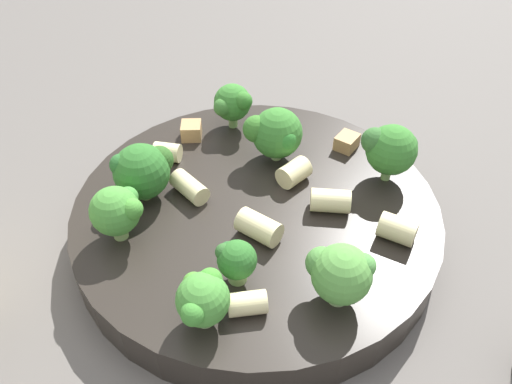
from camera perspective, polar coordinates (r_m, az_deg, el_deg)
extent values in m
plane|color=#5B5651|center=(0.37, 0.00, -4.48)|extent=(2.00, 2.00, 0.00)
cylinder|color=#28231E|center=(0.36, 0.00, -2.89)|extent=(0.26, 0.26, 0.03)
cylinder|color=white|center=(0.36, 0.00, -1.56)|extent=(0.23, 0.23, 0.01)
torus|color=#28231E|center=(0.35, 0.00, -1.45)|extent=(0.26, 0.26, 0.00)
cylinder|color=#84AD60|center=(0.43, -2.65, 8.29)|extent=(0.01, 0.01, 0.01)
sphere|color=#387A2D|center=(0.42, -2.72, 10.19)|extent=(0.03, 0.03, 0.03)
sphere|color=#3A732F|center=(0.41, -3.82, 9.65)|extent=(0.01, 0.01, 0.01)
sphere|color=#36772A|center=(0.41, -1.48, 10.35)|extent=(0.02, 0.02, 0.02)
cylinder|color=#84AD60|center=(0.38, 14.71, 2.38)|extent=(0.01, 0.01, 0.01)
sphere|color=#387A2D|center=(0.37, 15.22, 4.68)|extent=(0.04, 0.04, 0.04)
sphere|color=#346F2E|center=(0.37, 16.69, 5.20)|extent=(0.02, 0.02, 0.02)
sphere|color=#36692F|center=(0.36, 13.39, 5.72)|extent=(0.02, 0.02, 0.02)
cylinder|color=#93B766|center=(0.34, -15.30, -4.15)|extent=(0.01, 0.01, 0.01)
sphere|color=#478E38|center=(0.33, -15.82, -2.11)|extent=(0.03, 0.03, 0.03)
sphere|color=#439139|center=(0.33, -14.42, -0.53)|extent=(0.01, 0.01, 0.01)
sphere|color=#479234|center=(0.32, -14.02, -1.92)|extent=(0.01, 0.01, 0.01)
cylinder|color=#9EC175|center=(0.29, -5.87, -13.88)|extent=(0.01, 0.01, 0.01)
sphere|color=#478E38|center=(0.27, -6.09, -12.11)|extent=(0.03, 0.03, 0.03)
sphere|color=#42902F|center=(0.27, -5.27, -10.02)|extent=(0.01, 0.01, 0.01)
sphere|color=#4A9031|center=(0.28, -7.15, -10.25)|extent=(0.01, 0.01, 0.01)
sphere|color=#3E8731|center=(0.26, -7.20, -13.62)|extent=(0.01, 0.01, 0.01)
cylinder|color=#9EC175|center=(0.39, 2.34, 4.56)|extent=(0.01, 0.01, 0.01)
sphere|color=#387A2D|center=(0.38, 2.42, 6.75)|extent=(0.04, 0.04, 0.04)
sphere|color=#307E2D|center=(0.37, 3.38, 6.08)|extent=(0.02, 0.02, 0.02)
sphere|color=#397629|center=(0.38, 0.03, 7.22)|extent=(0.02, 0.02, 0.02)
cylinder|color=#84AD60|center=(0.36, -12.54, 0.14)|extent=(0.01, 0.01, 0.01)
sphere|color=#2D6B28|center=(0.35, -12.95, 2.29)|extent=(0.04, 0.04, 0.04)
sphere|color=#2E5C22|center=(0.36, -10.98, 3.63)|extent=(0.02, 0.02, 0.02)
sphere|color=#28612A|center=(0.35, -15.18, 3.02)|extent=(0.02, 0.02, 0.02)
cylinder|color=#9EC175|center=(0.30, -2.13, -9.33)|extent=(0.01, 0.01, 0.01)
sphere|color=#2D6B28|center=(0.29, -2.19, -7.75)|extent=(0.02, 0.02, 0.02)
sphere|color=#2F612A|center=(0.29, -3.70, -6.87)|extent=(0.01, 0.01, 0.01)
sphere|color=#275E2A|center=(0.29, -3.20, -6.77)|extent=(0.01, 0.01, 0.01)
cylinder|color=#9EC175|center=(0.30, 9.37, -11.32)|extent=(0.01, 0.01, 0.01)
sphere|color=#569942|center=(0.28, 9.75, -9.24)|extent=(0.03, 0.03, 0.03)
sphere|color=#569739|center=(0.28, 7.84, -9.14)|extent=(0.01, 0.01, 0.01)
sphere|color=#4D8A3D|center=(0.29, 7.52, -8.05)|extent=(0.02, 0.02, 0.02)
sphere|color=#519744|center=(0.28, 12.18, -8.23)|extent=(0.01, 0.01, 0.01)
cylinder|color=beige|center=(0.37, 4.35, 2.24)|extent=(0.03, 0.02, 0.02)
cylinder|color=beige|center=(0.34, 15.86, -4.09)|extent=(0.02, 0.03, 0.02)
cylinder|color=beige|center=(0.29, -1.00, -12.60)|extent=(0.03, 0.03, 0.01)
cylinder|color=beige|center=(0.32, 0.34, -4.05)|extent=(0.02, 0.03, 0.02)
cylinder|color=beige|center=(0.36, -7.62, 0.55)|extent=(0.02, 0.03, 0.01)
cylinder|color=beige|center=(0.39, -10.29, 4.36)|extent=(0.02, 0.02, 0.01)
cylinder|color=beige|center=(0.35, 8.50, -0.99)|extent=(0.03, 0.03, 0.02)
cube|color=tan|center=(0.41, 10.33, 5.66)|extent=(0.02, 0.02, 0.01)
cube|color=tan|center=(0.42, -7.39, 6.97)|extent=(0.02, 0.02, 0.01)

